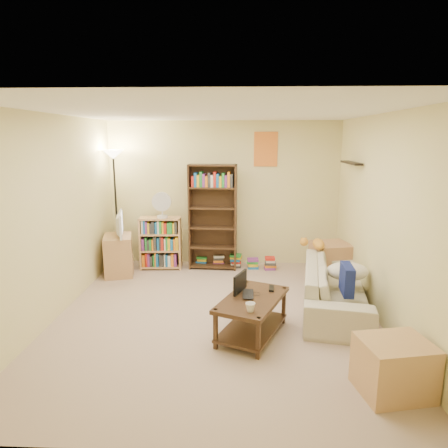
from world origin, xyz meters
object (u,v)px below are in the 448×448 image
at_px(sofa, 335,287).
at_px(television, 117,224).
at_px(tabby_cat, 316,244).
at_px(coffee_table, 252,311).
at_px(tall_bookshelf, 213,215).
at_px(short_bookshelf, 161,243).
at_px(tv_stand, 118,255).
at_px(floor_lamp, 114,175).
at_px(side_table, 331,262).
at_px(laptop, 252,295).
at_px(mug, 250,307).
at_px(desk_fan, 162,204).
at_px(end_cabinet, 394,367).

bearing_deg(sofa, television, 79.36).
bearing_deg(tabby_cat, sofa, -81.28).
bearing_deg(coffee_table, tall_bookshelf, 126.87).
bearing_deg(television, tall_bookshelf, -90.92).
relative_size(tabby_cat, coffee_table, 0.40).
bearing_deg(coffee_table, short_bookshelf, 145.27).
distance_m(tv_stand, floor_lamp, 1.33).
bearing_deg(floor_lamp, tall_bookshelf, 1.48).
bearing_deg(sofa, short_bookshelf, 69.22).
bearing_deg(coffee_table, side_table, 77.77).
relative_size(tall_bookshelf, short_bookshelf, 2.00).
bearing_deg(side_table, laptop, -125.91).
height_order(television, tall_bookshelf, tall_bookshelf).
distance_m(mug, tv_stand, 3.18).
xyz_separation_m(tabby_cat, side_table, (0.29, 0.25, -0.36)).
relative_size(tv_stand, floor_lamp, 0.32).
height_order(floor_lamp, side_table, floor_lamp).
bearing_deg(desk_fan, tabby_cat, -16.03).
bearing_deg(laptop, television, 49.06).
relative_size(floor_lamp, end_cabinet, 3.45).
bearing_deg(tv_stand, television, 0.00).
relative_size(laptop, desk_fan, 0.69).
relative_size(television, short_bookshelf, 0.75).
height_order(tabby_cat, television, television).
height_order(laptop, tv_stand, tv_stand).
distance_m(floor_lamp, end_cabinet, 5.00).
bearing_deg(short_bookshelf, mug, -64.93).
bearing_deg(side_table, mug, -120.79).
relative_size(sofa, floor_lamp, 1.05).
relative_size(tv_stand, side_table, 1.07).
xyz_separation_m(coffee_table, tall_bookshelf, (-0.60, 2.39, 0.65)).
bearing_deg(laptop, desk_fan, 34.34).
bearing_deg(mug, tabby_cat, 62.49).
relative_size(tall_bookshelf, floor_lamp, 0.88).
relative_size(tabby_cat, side_table, 0.77).
distance_m(television, desk_fan, 0.80).
bearing_deg(side_table, short_bookshelf, 169.82).
distance_m(tabby_cat, desk_fan, 2.58).
distance_m(mug, short_bookshelf, 3.08).
height_order(tall_bookshelf, end_cabinet, tall_bookshelf).
relative_size(coffee_table, short_bookshelf, 1.29).
relative_size(sofa, laptop, 6.93).
xyz_separation_m(tall_bookshelf, side_table, (1.89, -0.54, -0.64)).
bearing_deg(mug, sofa, 45.29).
xyz_separation_m(tv_stand, side_table, (3.42, -0.17, -0.02)).
distance_m(desk_fan, end_cabinet, 4.33).
bearing_deg(tv_stand, mug, -63.15).
bearing_deg(floor_lamp, desk_fan, -3.44).
xyz_separation_m(tabby_cat, television, (-3.13, 0.41, 0.18)).
height_order(sofa, side_table, side_table).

